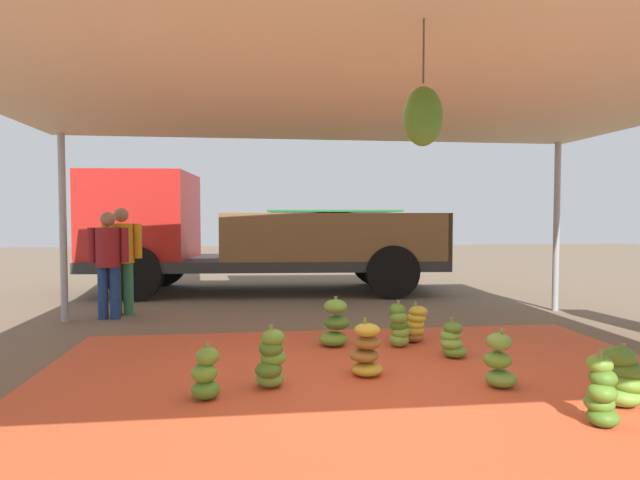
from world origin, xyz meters
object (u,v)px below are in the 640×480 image
banana_bunch_2 (366,351)px  banana_bunch_8 (624,378)px  banana_bunch_3 (499,362)px  banana_bunch_5 (271,360)px  banana_bunch_1 (452,341)px  banana_bunch_9 (399,326)px  banana_bunch_7 (335,325)px  banana_bunch_0 (414,325)px  banana_bunch_6 (601,393)px  cargo_truck_main (249,234)px  worker_1 (108,257)px  banana_bunch_4 (206,375)px  worker_0 (122,253)px

banana_bunch_2 → banana_bunch_8: bearing=-28.5°
banana_bunch_2 → banana_bunch_3: banana_bunch_2 is taller
banana_bunch_2 → banana_bunch_5: (-0.92, -0.25, 0.01)m
banana_bunch_1 → banana_bunch_9: banana_bunch_9 is taller
banana_bunch_7 → banana_bunch_8: 2.98m
banana_bunch_0 → banana_bunch_9: bearing=-142.3°
banana_bunch_6 → cargo_truck_main: 7.78m
banana_bunch_1 → banana_bunch_5: size_ratio=0.76×
banana_bunch_0 → banana_bunch_9: banana_bunch_9 is taller
banana_bunch_3 → banana_bunch_5: (-2.02, 0.24, 0.02)m
banana_bunch_9 → worker_1: size_ratio=0.34×
banana_bunch_7 → banana_bunch_9: size_ratio=1.08×
banana_bunch_6 → worker_1: size_ratio=0.35×
banana_bunch_3 → banana_bunch_7: banana_bunch_7 is taller
banana_bunch_4 → banana_bunch_8: banana_bunch_8 is taller
banana_bunch_7 → banana_bunch_6: bearing=-58.5°
banana_bunch_1 → cargo_truck_main: 5.87m
banana_bunch_1 → banana_bunch_8: (0.83, -1.56, 0.04)m
banana_bunch_0 → banana_bunch_3: 1.73m
banana_bunch_1 → banana_bunch_2: 1.19m
banana_bunch_2 → banana_bunch_4: 1.54m
banana_bunch_3 → banana_bunch_6: size_ratio=0.94×
banana_bunch_9 → cargo_truck_main: (-1.79, 4.83, 0.93)m
banana_bunch_0 → banana_bunch_7: 0.99m
banana_bunch_2 → banana_bunch_7: banana_bunch_7 is taller
banana_bunch_2 → banana_bunch_8: 2.16m
banana_bunch_2 → banana_bunch_7: size_ratio=0.95×
banana_bunch_0 → banana_bunch_3: bearing=-81.7°
banana_bunch_3 → banana_bunch_7: 2.05m
banana_bunch_4 → banana_bunch_5: bearing=22.3°
banana_bunch_1 → banana_bunch_6: (0.37, -1.94, 0.06)m
cargo_truck_main → banana_bunch_6: bearing=-70.2°
banana_bunch_0 → banana_bunch_1: size_ratio=1.15×
banana_bunch_0 → banana_bunch_9: (-0.25, -0.19, 0.03)m
banana_bunch_7 → banana_bunch_2: bearing=-83.7°
cargo_truck_main → worker_0: cargo_truck_main is taller
banana_bunch_1 → banana_bunch_9: size_ratio=0.78×
banana_bunch_4 → banana_bunch_6: (2.91, -0.93, 0.04)m
worker_1 → banana_bunch_2: bearing=-45.1°
banana_bunch_5 → cargo_truck_main: size_ratio=0.08×
banana_bunch_9 → cargo_truck_main: cargo_truck_main is taller
banana_bunch_7 → banana_bunch_8: bearing=-47.2°
banana_bunch_2 → banana_bunch_4: size_ratio=1.19×
banana_bunch_2 → worker_0: size_ratio=0.34×
banana_bunch_0 → banana_bunch_7: (-0.98, -0.07, 0.05)m
banana_bunch_8 → banana_bunch_9: bearing=122.0°
banana_bunch_5 → cargo_truck_main: 6.19m
banana_bunch_9 → banana_bunch_2: bearing=-120.3°
banana_bunch_1 → banana_bunch_4: bearing=-158.3°
worker_0 → banana_bunch_2: bearing=-48.9°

